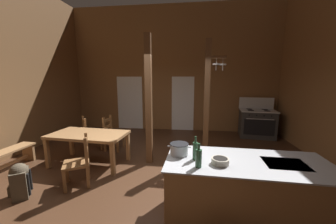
{
  "coord_description": "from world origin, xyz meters",
  "views": [
    {
      "loc": [
        0.71,
        -3.52,
        1.99
      ],
      "look_at": [
        0.18,
        0.72,
        1.23
      ],
      "focal_mm": 20.42,
      "sensor_mm": 36.0,
      "label": 1
    }
  ],
  "objects_px": {
    "stove_range": "(257,123)",
    "backpack": "(20,180)",
    "bench_along_left_wall": "(7,157)",
    "bottle_short_on_counter": "(199,158)",
    "dining_table": "(89,137)",
    "ladderback_chair_near_window": "(90,134)",
    "bottle_tall_on_counter": "(195,150)",
    "mixing_bowl_on_counter": "(220,161)",
    "ladderback_chair_by_post": "(79,162)",
    "ladderback_chair_at_table_end": "(112,134)",
    "kitchen_island": "(245,191)",
    "stockpot_on_counter": "(179,149)"
  },
  "relations": [
    {
      "from": "ladderback_chair_by_post",
      "to": "backpack",
      "type": "height_order",
      "value": "ladderback_chair_by_post"
    },
    {
      "from": "bottle_short_on_counter",
      "to": "mixing_bowl_on_counter",
      "type": "bearing_deg",
      "value": 23.21
    },
    {
      "from": "stockpot_on_counter",
      "to": "bottle_tall_on_counter",
      "type": "xyz_separation_m",
      "value": [
        0.23,
        -0.14,
        0.04
      ]
    },
    {
      "from": "bench_along_left_wall",
      "to": "backpack",
      "type": "height_order",
      "value": "backpack"
    },
    {
      "from": "dining_table",
      "to": "ladderback_chair_near_window",
      "type": "xyz_separation_m",
      "value": [
        -0.44,
        0.85,
        -0.2
      ]
    },
    {
      "from": "ladderback_chair_at_table_end",
      "to": "kitchen_island",
      "type": "bearing_deg",
      "value": -39.41
    },
    {
      "from": "dining_table",
      "to": "bottle_short_on_counter",
      "type": "bearing_deg",
      "value": -35.25
    },
    {
      "from": "bench_along_left_wall",
      "to": "bottle_tall_on_counter",
      "type": "height_order",
      "value": "bottle_tall_on_counter"
    },
    {
      "from": "dining_table",
      "to": "bottle_short_on_counter",
      "type": "xyz_separation_m",
      "value": [
        2.44,
        -1.73,
        0.37
      ]
    },
    {
      "from": "dining_table",
      "to": "backpack",
      "type": "height_order",
      "value": "dining_table"
    },
    {
      "from": "backpack",
      "to": "bottle_tall_on_counter",
      "type": "height_order",
      "value": "bottle_tall_on_counter"
    },
    {
      "from": "dining_table",
      "to": "mixing_bowl_on_counter",
      "type": "distance_m",
      "value": 3.17
    },
    {
      "from": "kitchen_island",
      "to": "ladderback_chair_near_window",
      "type": "bearing_deg",
      "value": 146.83
    },
    {
      "from": "stove_range",
      "to": "dining_table",
      "type": "relative_size",
      "value": 0.75
    },
    {
      "from": "dining_table",
      "to": "bottle_tall_on_counter",
      "type": "distance_m",
      "value": 2.86
    },
    {
      "from": "backpack",
      "to": "bottle_tall_on_counter",
      "type": "xyz_separation_m",
      "value": [
        2.89,
        -0.14,
        0.71
      ]
    },
    {
      "from": "stove_range",
      "to": "ladderback_chair_near_window",
      "type": "distance_m",
      "value": 5.35
    },
    {
      "from": "bottle_short_on_counter",
      "to": "ladderback_chair_at_table_end",
      "type": "bearing_deg",
      "value": 130.5
    },
    {
      "from": "stove_range",
      "to": "bench_along_left_wall",
      "type": "bearing_deg",
      "value": -152.57
    },
    {
      "from": "kitchen_island",
      "to": "backpack",
      "type": "xyz_separation_m",
      "value": [
        -3.58,
        0.11,
        -0.13
      ]
    },
    {
      "from": "mixing_bowl_on_counter",
      "to": "kitchen_island",
      "type": "bearing_deg",
      "value": 20.51
    },
    {
      "from": "dining_table",
      "to": "bottle_tall_on_counter",
      "type": "xyz_separation_m",
      "value": [
        2.41,
        -1.5,
        0.37
      ]
    },
    {
      "from": "mixing_bowl_on_counter",
      "to": "bottle_short_on_counter",
      "type": "height_order",
      "value": "bottle_short_on_counter"
    },
    {
      "from": "dining_table",
      "to": "stockpot_on_counter",
      "type": "xyz_separation_m",
      "value": [
        2.18,
        -1.36,
        0.33
      ]
    },
    {
      "from": "ladderback_chair_at_table_end",
      "to": "bottle_tall_on_counter",
      "type": "relative_size",
      "value": 2.93
    },
    {
      "from": "kitchen_island",
      "to": "ladderback_chair_at_table_end",
      "type": "distance_m",
      "value": 3.81
    },
    {
      "from": "dining_table",
      "to": "bench_along_left_wall",
      "type": "xyz_separation_m",
      "value": [
        -1.63,
        -0.52,
        -0.35
      ]
    },
    {
      "from": "ladderback_chair_by_post",
      "to": "ladderback_chair_at_table_end",
      "type": "relative_size",
      "value": 1.0
    },
    {
      "from": "dining_table",
      "to": "ladderback_chair_near_window",
      "type": "height_order",
      "value": "ladderback_chair_near_window"
    },
    {
      "from": "dining_table",
      "to": "mixing_bowl_on_counter",
      "type": "relative_size",
      "value": 7.89
    },
    {
      "from": "ladderback_chair_by_post",
      "to": "backpack",
      "type": "distance_m",
      "value": 0.93
    },
    {
      "from": "dining_table",
      "to": "backpack",
      "type": "bearing_deg",
      "value": -109.72
    },
    {
      "from": "stove_range",
      "to": "mixing_bowl_on_counter",
      "type": "bearing_deg",
      "value": -113.23
    },
    {
      "from": "stockpot_on_counter",
      "to": "dining_table",
      "type": "bearing_deg",
      "value": 147.99
    },
    {
      "from": "ladderback_chair_at_table_end",
      "to": "stove_range",
      "type": "bearing_deg",
      "value": 21.64
    },
    {
      "from": "bench_along_left_wall",
      "to": "bottle_short_on_counter",
      "type": "bearing_deg",
      "value": -16.51
    },
    {
      "from": "backpack",
      "to": "dining_table",
      "type": "bearing_deg",
      "value": 70.28
    },
    {
      "from": "ladderback_chair_near_window",
      "to": "bottle_tall_on_counter",
      "type": "relative_size",
      "value": 2.93
    },
    {
      "from": "bottle_tall_on_counter",
      "to": "backpack",
      "type": "bearing_deg",
      "value": 177.16
    },
    {
      "from": "ladderback_chair_at_table_end",
      "to": "bottle_short_on_counter",
      "type": "bearing_deg",
      "value": -49.5
    },
    {
      "from": "ladderback_chair_at_table_end",
      "to": "bottle_tall_on_counter",
      "type": "distance_m",
      "value": 3.38
    },
    {
      "from": "ladderback_chair_near_window",
      "to": "ladderback_chair_by_post",
      "type": "xyz_separation_m",
      "value": [
        0.74,
        -1.73,
        0.0
      ]
    },
    {
      "from": "dining_table",
      "to": "mixing_bowl_on_counter",
      "type": "xyz_separation_m",
      "value": [
        2.72,
        -1.61,
        0.29
      ]
    },
    {
      "from": "bench_along_left_wall",
      "to": "kitchen_island",
      "type": "bearing_deg",
      "value": -11.33
    },
    {
      "from": "kitchen_island",
      "to": "bench_along_left_wall",
      "type": "distance_m",
      "value": 4.83
    },
    {
      "from": "stove_range",
      "to": "backpack",
      "type": "relative_size",
      "value": 2.21
    },
    {
      "from": "ladderback_chair_by_post",
      "to": "bottle_tall_on_counter",
      "type": "relative_size",
      "value": 2.93
    },
    {
      "from": "bottle_tall_on_counter",
      "to": "ladderback_chair_by_post",
      "type": "bearing_deg",
      "value": 163.56
    },
    {
      "from": "stove_range",
      "to": "backpack",
      "type": "xyz_separation_m",
      "value": [
        -5.06,
        -4.06,
        -0.17
      ]
    },
    {
      "from": "kitchen_island",
      "to": "bottle_short_on_counter",
      "type": "bearing_deg",
      "value": -158.32
    }
  ]
}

